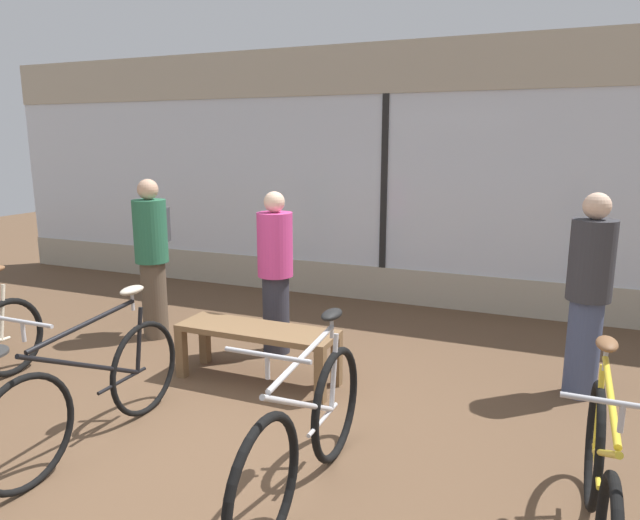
{
  "coord_description": "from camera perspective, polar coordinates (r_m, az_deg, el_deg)",
  "views": [
    {
      "loc": [
        2.01,
        -2.94,
        2.05
      ],
      "look_at": [
        0.0,
        1.87,
        0.95
      ],
      "focal_mm": 32.0,
      "sensor_mm": 36.0,
      "label": 1
    }
  ],
  "objects": [
    {
      "name": "ground_plane",
      "position": [
        4.11,
        -10.65,
        -18.24
      ],
      "size": [
        24.0,
        24.0,
        0.0
      ],
      "primitive_type": "plane",
      "color": "brown"
    },
    {
      "name": "shop_back_wall",
      "position": [
        7.21,
        6.51,
        8.56
      ],
      "size": [
        12.0,
        0.08,
        3.2
      ],
      "color": "#B2A893",
      "rests_on": "ground_plane"
    },
    {
      "name": "bicycle_left",
      "position": [
        4.22,
        -21.67,
        -11.98
      ],
      "size": [
        0.46,
        1.78,
        1.04
      ],
      "color": "black",
      "rests_on": "ground_plane"
    },
    {
      "name": "bicycle_right",
      "position": [
        3.4,
        -1.44,
        -17.01
      ],
      "size": [
        0.46,
        1.73,
        1.06
      ],
      "color": "black",
      "rests_on": "ground_plane"
    },
    {
      "name": "bicycle_far_right",
      "position": [
        3.29,
        26.21,
        -19.58
      ],
      "size": [
        0.46,
        1.72,
        1.04
      ],
      "color": "black",
      "rests_on": "ground_plane"
    },
    {
      "name": "display_bench",
      "position": [
        4.95,
        -6.3,
        -7.71
      ],
      "size": [
        1.4,
        0.44,
        0.48
      ],
      "color": "brown",
      "rests_on": "ground_plane"
    },
    {
      "name": "customer_near_rack",
      "position": [
        6.15,
        -16.42,
        0.63
      ],
      "size": [
        0.44,
        0.55,
        1.67
      ],
      "color": "brown",
      "rests_on": "ground_plane"
    },
    {
      "name": "customer_by_window",
      "position": [
        4.99,
        25.26,
        -2.93
      ],
      "size": [
        0.44,
        0.44,
        1.66
      ],
      "color": "#424C6B",
      "rests_on": "ground_plane"
    },
    {
      "name": "customer_mid_floor",
      "position": [
        5.48,
        -4.48,
        -1.03
      ],
      "size": [
        0.39,
        0.39,
        1.58
      ],
      "color": "#2D2D38",
      "rests_on": "ground_plane"
    }
  ]
}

